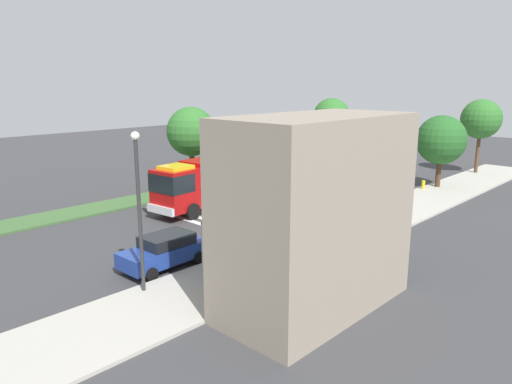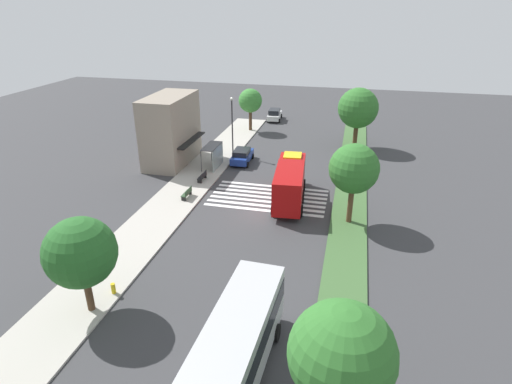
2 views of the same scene
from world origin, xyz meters
TOP-DOWN VIEW (x-y plane):
  - ground_plane at (0.00, 0.00)m, footprint 120.00×120.00m
  - sidewalk at (0.00, 8.34)m, footprint 60.00×4.54m
  - median_strip at (0.00, -7.57)m, footprint 60.00×3.00m
  - crosswalk at (2.80, 0.00)m, footprint 5.85×10.93m
  - fire_truck at (2.71, -2.03)m, footprint 9.23×3.31m
  - parked_car_west at (11.36, 4.87)m, footprint 4.39×2.19m
  - transit_bus at (-19.11, -2.73)m, footprint 11.88×3.23m
  - bus_stop_shelter at (9.01, 7.33)m, footprint 3.50×1.40m
  - bench_near_shelter at (5.01, 7.36)m, footprint 1.60×0.50m
  - bench_west_of_shelter at (0.79, 7.36)m, footprint 1.60×0.50m
  - street_lamp at (13.77, 6.67)m, footprint 0.36×0.36m
  - storefront_building at (9.66, 12.63)m, footprint 8.11×4.86m
  - sidewalk_tree_far_west at (-24.25, 7.07)m, footprint 3.79×3.79m
  - sidewalk_tree_west at (-15.25, 7.07)m, footprint 4.11×4.11m
  - median_tree_far_west at (-20.38, -7.57)m, footprint 4.11×4.11m
  - median_tree_west at (-0.47, -7.57)m, footprint 4.02×4.02m
  - fire_hydrant at (-13.58, 6.57)m, footprint 0.28×0.28m

SIDE VIEW (x-z plane):
  - ground_plane at x=0.00m, z-range 0.00..0.00m
  - crosswalk at x=2.80m, z-range 0.00..0.01m
  - sidewalk at x=0.00m, z-range 0.00..0.14m
  - median_strip at x=0.00m, z-range 0.00..0.14m
  - fire_hydrant at x=-13.58m, z-range 0.14..0.84m
  - bench_near_shelter at x=5.01m, z-range 0.14..1.04m
  - bench_west_of_shelter at x=0.79m, z-range 0.14..1.04m
  - parked_car_west at x=11.36m, z-range 0.03..1.66m
  - bus_stop_shelter at x=9.01m, z-range 0.66..3.12m
  - fire_truck at x=2.71m, z-range 0.24..3.77m
  - transit_bus at x=-19.11m, z-range 0.33..3.96m
  - storefront_building at x=9.66m, z-range 0.00..7.66m
  - street_lamp at x=13.77m, z-range 0.71..7.50m
  - sidewalk_tree_west at x=-15.25m, z-range 1.09..7.13m
  - median_tree_west at x=-0.47m, z-range 1.48..8.23m
  - median_tree_far_west at x=-20.38m, z-range 1.55..8.53m
  - sidewalk_tree_far_west at x=-24.25m, z-range 1.78..8.90m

